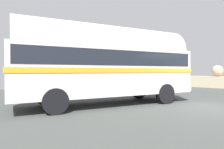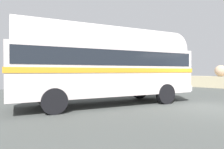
{
  "view_description": "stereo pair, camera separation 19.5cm",
  "coord_description": "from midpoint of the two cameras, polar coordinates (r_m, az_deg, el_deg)",
  "views": [
    {
      "loc": [
        2.49,
        -9.07,
        1.58
      ],
      "look_at": [
        -3.96,
        -2.11,
        1.43
      ],
      "focal_mm": 31.63,
      "sensor_mm": 36.0,
      "label": 1
    },
    {
      "loc": [
        2.63,
        -8.94,
        1.58
      ],
      "look_at": [
        -3.96,
        -2.11,
        1.43
      ],
      "focal_mm": 31.63,
      "sensor_mm": 36.0,
      "label": 2
    }
  ],
  "objects": [
    {
      "name": "vintage_coach",
      "position": [
        9.29,
        -2.12,
        3.81
      ],
      "size": [
        5.17,
        8.89,
        3.7
      ],
      "rotation": [
        0.0,
        0.0,
        -0.35
      ],
      "color": "black",
      "rests_on": "ground"
    },
    {
      "name": "ground",
      "position": [
        9.49,
        26.87,
        -8.71
      ],
      "size": [
        32.0,
        26.0,
        0.02
      ],
      "color": "#434644"
    }
  ]
}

